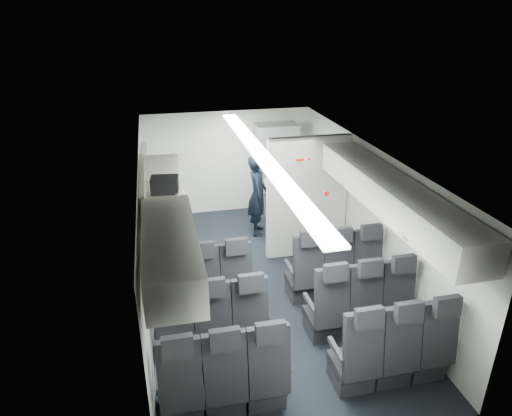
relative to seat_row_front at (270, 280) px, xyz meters
name	(u,v)px	position (x,y,z in m)	size (l,w,h in m)	color
cabin_shell	(262,220)	(0.00, 0.53, 0.72)	(3.41, 6.01, 2.16)	black
seat_row_front	(270,280)	(0.00, 0.00, 0.00)	(3.33, 0.56, 1.24)	black
seat_row_mid	(288,318)	(0.00, -0.90, 0.00)	(3.33, 0.56, 1.24)	black
seat_row_rear	(311,368)	(0.00, -1.80, 0.00)	(3.33, 0.56, 1.24)	black
overhead_bin_left_rear	(171,251)	(-1.40, -1.47, 1.46)	(0.53, 1.80, 0.40)	silver
overhead_bin_left_front_open	(161,196)	(-1.44, 0.28, 1.33)	(0.64, 1.70, 0.72)	#9E9E93
overhead_bin_right_rear	(429,223)	(1.40, -1.47, 1.46)	(0.53, 1.80, 0.40)	silver
overhead_bin_right_front	(361,172)	(1.40, 0.28, 1.46)	(0.53, 1.70, 0.40)	silver
bulkhead_partition	(307,198)	(0.98, 1.33, 0.67)	(1.40, 0.15, 2.13)	silver
galley_unit	(276,169)	(0.95, 3.25, 0.55)	(0.85, 0.52, 1.90)	#939399
boarding_door	(149,201)	(-1.64, 2.09, 0.55)	(0.12, 1.27, 1.86)	silver
flight_attendant	(258,195)	(0.35, 2.33, 0.38)	(0.57, 0.38, 1.57)	black
carry_on_bag	(165,185)	(-1.38, 0.49, 1.42)	(0.37, 0.26, 0.22)	black
papers	(268,181)	(0.54, 2.28, 0.67)	(0.19, 0.02, 0.14)	white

